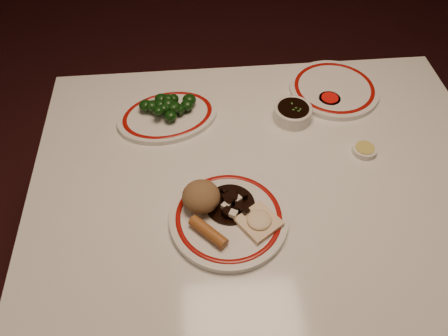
% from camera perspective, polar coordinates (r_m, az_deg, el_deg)
% --- Properties ---
extents(ground, '(7.00, 7.00, 0.00)m').
position_cam_1_polar(ground, '(1.77, 3.73, -16.38)').
color(ground, black).
rests_on(ground, ground).
extents(dining_table, '(1.20, 0.90, 0.75)m').
position_cam_1_polar(dining_table, '(1.20, 5.29, -3.46)').
color(dining_table, silver).
rests_on(dining_table, ground).
extents(main_plate, '(0.34, 0.34, 0.02)m').
position_cam_1_polar(main_plate, '(1.02, 0.62, -6.54)').
color(main_plate, silver).
rests_on(main_plate, dining_table).
extents(rice_mound, '(0.09, 0.09, 0.06)m').
position_cam_1_polar(rice_mound, '(1.01, -3.01, -3.74)').
color(rice_mound, brown).
rests_on(rice_mound, main_plate).
extents(spring_roll, '(0.09, 0.09, 0.03)m').
position_cam_1_polar(spring_roll, '(0.98, -2.06, -8.34)').
color(spring_roll, '#A05C27').
rests_on(spring_roll, main_plate).
extents(fried_wonton, '(0.11, 0.11, 0.02)m').
position_cam_1_polar(fried_wonton, '(1.00, 4.59, -6.95)').
color(fried_wonton, beige).
rests_on(fried_wonton, main_plate).
extents(stirfry_heap, '(0.12, 0.12, 0.03)m').
position_cam_1_polar(stirfry_heap, '(1.03, 0.77, -4.49)').
color(stirfry_heap, black).
rests_on(stirfry_heap, main_plate).
extents(broccoli_plate, '(0.33, 0.31, 0.02)m').
position_cam_1_polar(broccoli_plate, '(1.26, -7.35, 6.78)').
color(broccoli_plate, silver).
rests_on(broccoli_plate, dining_table).
extents(broccoli_pile, '(0.16, 0.11, 0.05)m').
position_cam_1_polar(broccoli_pile, '(1.25, -7.45, 8.02)').
color(broccoli_pile, '#23471C').
rests_on(broccoli_pile, broccoli_plate).
extents(soy_bowl, '(0.11, 0.11, 0.04)m').
position_cam_1_polar(soy_bowl, '(1.26, 8.95, 7.07)').
color(soy_bowl, silver).
rests_on(soy_bowl, dining_table).
extents(sweet_sour_dish, '(0.06, 0.06, 0.02)m').
position_cam_1_polar(sweet_sour_dish, '(1.34, 13.59, 8.64)').
color(sweet_sour_dish, silver).
rests_on(sweet_sour_dish, dining_table).
extents(mustard_dish, '(0.06, 0.06, 0.02)m').
position_cam_1_polar(mustard_dish, '(1.22, 17.86, 2.28)').
color(mustard_dish, silver).
rests_on(mustard_dish, dining_table).
extents(far_plate, '(0.31, 0.31, 0.02)m').
position_cam_1_polar(far_plate, '(1.38, 14.17, 10.00)').
color(far_plate, silver).
rests_on(far_plate, dining_table).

